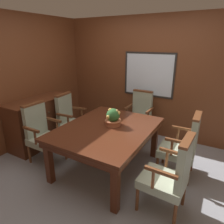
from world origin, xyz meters
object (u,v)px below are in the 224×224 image
chair_right_far (183,145)px  chair_head_far (139,115)px  potted_plant (113,118)px  dining_table (107,133)px  chair_left_near (42,132)px  chair_right_near (171,174)px  chair_left_far (70,119)px  sideboard_cabinet (41,121)px

chair_right_far → chair_head_far: (-1.05, 0.85, 0.00)m
chair_head_far → potted_plant: size_ratio=3.69×
dining_table → potted_plant: bearing=72.3°
chair_head_far → chair_left_near: bearing=-123.4°
chair_right_near → chair_left_near: bearing=-88.7°
chair_right_near → chair_left_near: size_ratio=1.00×
chair_right_far → chair_left_near: bearing=-73.2°
chair_left_far → chair_right_near: bearing=-114.5°
chair_right_far → chair_left_far: 2.14m
chair_right_far → chair_left_far: same height
potted_plant → sideboard_cabinet: 1.67m
dining_table → chair_right_far: chair_right_far is taller
dining_table → chair_head_far: size_ratio=1.61×
chair_left_far → sideboard_cabinet: 0.60m
dining_table → chair_left_far: 1.14m
dining_table → chair_left_near: chair_left_near is taller
sideboard_cabinet → dining_table: bearing=-3.0°
chair_right_near → sideboard_cabinet: chair_right_near is taller
dining_table → chair_right_near: bearing=-19.6°
chair_right_far → chair_right_near: same height
chair_right_far → sideboard_cabinet: (-2.66, -0.31, -0.06)m
chair_left_near → chair_right_far: bearing=-70.4°
dining_table → chair_left_far: chair_left_far is taller
chair_head_far → dining_table: bearing=-89.8°
dining_table → chair_left_near: bearing=-162.5°
chair_left_near → sideboard_cabinet: 0.67m
dining_table → chair_right_far: (1.07, 0.40, -0.11)m
dining_table → sideboard_cabinet: size_ratio=1.28×
chair_left_near → chair_head_far: bearing=-34.0°
chair_head_far → chair_right_far: bearing=-37.9°
chair_head_far → sideboard_cabinet: chair_head_far is taller
chair_right_near → chair_right_far: bearing=-176.3°
chair_head_far → sideboard_cabinet: size_ratio=0.80×
chair_left_far → sideboard_cabinet: size_ratio=0.80×
chair_right_far → chair_right_near: (0.01, -0.78, 0.00)m
dining_table → chair_head_far: bearing=89.0°
chair_head_far → sideboard_cabinet: bearing=-143.0°
chair_left_near → potted_plant: 1.24m
chair_right_near → chair_left_near: 2.15m
chair_right_near → chair_head_far: same height
chair_left_far → sideboard_cabinet: chair_left_far is taller
chair_left_far → chair_left_near: bearing=175.3°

